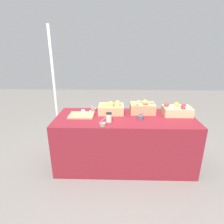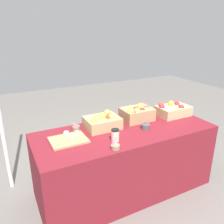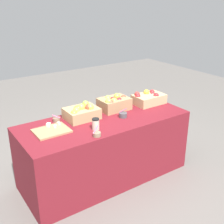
{
  "view_description": "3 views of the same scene",
  "coord_description": "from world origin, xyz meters",
  "px_view_note": "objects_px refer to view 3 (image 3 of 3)",
  "views": [
    {
      "loc": [
        -0.12,
        -2.35,
        1.64
      ],
      "look_at": [
        -0.18,
        -0.04,
        0.82
      ],
      "focal_mm": 29.37,
      "sensor_mm": 36.0,
      "label": 1
    },
    {
      "loc": [
        -1.12,
        -1.87,
        1.74
      ],
      "look_at": [
        -0.16,
        0.01,
        0.96
      ],
      "focal_mm": 36.6,
      "sensor_mm": 36.0,
      "label": 2
    },
    {
      "loc": [
        -1.57,
        -2.46,
        2.0
      ],
      "look_at": [
        0.07,
        -0.04,
        0.82
      ],
      "focal_mm": 46.26,
      "sensor_mm": 36.0,
      "label": 3
    }
  ],
  "objects_px": {
    "apple_crate_left": "(149,98)",
    "cutting_board_front": "(52,130)",
    "apple_crate_middle": "(114,103)",
    "coffee_cup": "(96,124)",
    "sample_bowl_near": "(123,115)",
    "sample_bowl_far": "(97,134)",
    "sample_bowl_mid": "(57,119)",
    "apple_crate_right": "(82,112)"
  },
  "relations": [
    {
      "from": "apple_crate_left",
      "to": "cutting_board_front",
      "type": "height_order",
      "value": "apple_crate_left"
    },
    {
      "from": "apple_crate_left",
      "to": "apple_crate_middle",
      "type": "bearing_deg",
      "value": 171.91
    },
    {
      "from": "coffee_cup",
      "to": "apple_crate_middle",
      "type": "bearing_deg",
      "value": 36.59
    },
    {
      "from": "sample_bowl_near",
      "to": "sample_bowl_far",
      "type": "distance_m",
      "value": 0.54
    },
    {
      "from": "sample_bowl_mid",
      "to": "coffee_cup",
      "type": "relative_size",
      "value": 0.72
    },
    {
      "from": "apple_crate_left",
      "to": "coffee_cup",
      "type": "bearing_deg",
      "value": -163.56
    },
    {
      "from": "sample_bowl_mid",
      "to": "sample_bowl_far",
      "type": "height_order",
      "value": "sample_bowl_far"
    },
    {
      "from": "apple_crate_left",
      "to": "cutting_board_front",
      "type": "bearing_deg",
      "value": -176.99
    },
    {
      "from": "apple_crate_left",
      "to": "sample_bowl_mid",
      "type": "bearing_deg",
      "value": 173.69
    },
    {
      "from": "apple_crate_right",
      "to": "sample_bowl_far",
      "type": "xyz_separation_m",
      "value": [
        -0.1,
        -0.47,
        -0.06
      ]
    },
    {
      "from": "apple_crate_left",
      "to": "coffee_cup",
      "type": "relative_size",
      "value": 3.23
    },
    {
      "from": "apple_crate_middle",
      "to": "coffee_cup",
      "type": "relative_size",
      "value": 2.93
    },
    {
      "from": "apple_crate_right",
      "to": "cutting_board_front",
      "type": "height_order",
      "value": "apple_crate_right"
    },
    {
      "from": "apple_crate_middle",
      "to": "sample_bowl_near",
      "type": "xyz_separation_m",
      "value": [
        -0.05,
        -0.25,
        -0.06
      ]
    },
    {
      "from": "coffee_cup",
      "to": "sample_bowl_mid",
      "type": "bearing_deg",
      "value": 120.93
    },
    {
      "from": "sample_bowl_near",
      "to": "cutting_board_front",
      "type": "bearing_deg",
      "value": 172.43
    },
    {
      "from": "cutting_board_front",
      "to": "coffee_cup",
      "type": "distance_m",
      "value": 0.45
    },
    {
      "from": "apple_crate_middle",
      "to": "sample_bowl_mid",
      "type": "distance_m",
      "value": 0.72
    },
    {
      "from": "cutting_board_front",
      "to": "apple_crate_left",
      "type": "bearing_deg",
      "value": 3.01
    },
    {
      "from": "apple_crate_middle",
      "to": "coffee_cup",
      "type": "xyz_separation_m",
      "value": [
        -0.47,
        -0.35,
        -0.02
      ]
    },
    {
      "from": "apple_crate_left",
      "to": "sample_bowl_mid",
      "type": "relative_size",
      "value": 4.47
    },
    {
      "from": "sample_bowl_mid",
      "to": "apple_crate_middle",
      "type": "bearing_deg",
      "value": -5.1
    },
    {
      "from": "apple_crate_middle",
      "to": "sample_bowl_far",
      "type": "bearing_deg",
      "value": -138.08
    },
    {
      "from": "apple_crate_right",
      "to": "apple_crate_left",
      "type": "bearing_deg",
      "value": -3.21
    },
    {
      "from": "cutting_board_front",
      "to": "sample_bowl_mid",
      "type": "xyz_separation_m",
      "value": [
        0.14,
        0.2,
        0.01
      ]
    },
    {
      "from": "cutting_board_front",
      "to": "sample_bowl_far",
      "type": "height_order",
      "value": "sample_bowl_far"
    },
    {
      "from": "sample_bowl_near",
      "to": "coffee_cup",
      "type": "relative_size",
      "value": 0.84
    },
    {
      "from": "sample_bowl_near",
      "to": "sample_bowl_far",
      "type": "bearing_deg",
      "value": -154.11
    },
    {
      "from": "cutting_board_front",
      "to": "sample_bowl_mid",
      "type": "relative_size",
      "value": 3.94
    },
    {
      "from": "cutting_board_front",
      "to": "sample_bowl_near",
      "type": "height_order",
      "value": "sample_bowl_near"
    },
    {
      "from": "apple_crate_left",
      "to": "coffee_cup",
      "type": "xyz_separation_m",
      "value": [
        -0.95,
        -0.28,
        -0.01
      ]
    },
    {
      "from": "sample_bowl_far",
      "to": "coffee_cup",
      "type": "bearing_deg",
      "value": 62.76
    },
    {
      "from": "apple_crate_middle",
      "to": "sample_bowl_near",
      "type": "relative_size",
      "value": 3.47
    },
    {
      "from": "sample_bowl_far",
      "to": "sample_bowl_near",
      "type": "bearing_deg",
      "value": 25.89
    },
    {
      "from": "cutting_board_front",
      "to": "sample_bowl_far",
      "type": "relative_size",
      "value": 3.45
    },
    {
      "from": "apple_crate_middle",
      "to": "apple_crate_right",
      "type": "distance_m",
      "value": 0.44
    },
    {
      "from": "cutting_board_front",
      "to": "sample_bowl_far",
      "type": "xyz_separation_m",
      "value": [
        0.32,
        -0.34,
        0.01
      ]
    },
    {
      "from": "apple_crate_middle",
      "to": "sample_bowl_near",
      "type": "height_order",
      "value": "apple_crate_middle"
    },
    {
      "from": "apple_crate_left",
      "to": "sample_bowl_far",
      "type": "bearing_deg",
      "value": -157.81
    },
    {
      "from": "sample_bowl_mid",
      "to": "sample_bowl_far",
      "type": "xyz_separation_m",
      "value": [
        0.18,
        -0.55,
        -0.0
      ]
    },
    {
      "from": "apple_crate_right",
      "to": "sample_bowl_mid",
      "type": "relative_size",
      "value": 4.12
    },
    {
      "from": "apple_crate_middle",
      "to": "apple_crate_right",
      "type": "bearing_deg",
      "value": -177.85
    }
  ]
}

